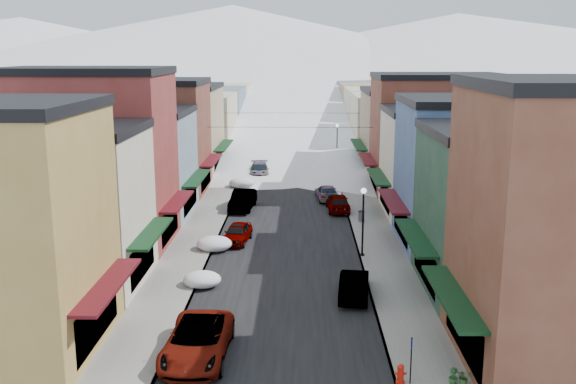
{
  "coord_description": "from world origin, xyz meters",
  "views": [
    {
      "loc": [
        1.07,
        -23.18,
        13.52
      ],
      "look_at": [
        0.0,
        29.15,
        2.03
      ],
      "focal_mm": 40.0,
      "sensor_mm": 36.0,
      "label": 1
    }
  ],
  "objects_px": {
    "car_dark_hatch": "(243,200)",
    "trash_can": "(361,216)",
    "streetlamp_near": "(363,213)",
    "car_silver_sedan": "(237,233)",
    "car_white_suv": "(197,341)",
    "car_green_sedan": "(354,284)",
    "fire_hydrant": "(400,375)"
  },
  "relations": [
    {
      "from": "streetlamp_near",
      "to": "car_silver_sedan",
      "type": "bearing_deg",
      "value": 159.17
    },
    {
      "from": "car_dark_hatch",
      "to": "fire_hydrant",
      "type": "bearing_deg",
      "value": -68.25
    },
    {
      "from": "car_white_suv",
      "to": "trash_can",
      "type": "bearing_deg",
      "value": 69.33
    },
    {
      "from": "fire_hydrant",
      "to": "car_silver_sedan",
      "type": "bearing_deg",
      "value": 113.21
    },
    {
      "from": "car_dark_hatch",
      "to": "car_green_sedan",
      "type": "height_order",
      "value": "car_dark_hatch"
    },
    {
      "from": "car_white_suv",
      "to": "trash_can",
      "type": "distance_m",
      "value": 25.26
    },
    {
      "from": "car_white_suv",
      "to": "car_green_sedan",
      "type": "relative_size",
      "value": 1.3
    },
    {
      "from": "streetlamp_near",
      "to": "car_green_sedan",
      "type": "bearing_deg",
      "value": -98.87
    },
    {
      "from": "car_white_suv",
      "to": "fire_hydrant",
      "type": "height_order",
      "value": "car_white_suv"
    },
    {
      "from": "car_silver_sedan",
      "to": "car_dark_hatch",
      "type": "bearing_deg",
      "value": 100.52
    },
    {
      "from": "car_white_suv",
      "to": "trash_can",
      "type": "xyz_separation_m",
      "value": [
        9.49,
        23.41,
        -0.23
      ]
    },
    {
      "from": "car_silver_sedan",
      "to": "car_green_sedan",
      "type": "height_order",
      "value": "car_green_sedan"
    },
    {
      "from": "car_green_sedan",
      "to": "trash_can",
      "type": "xyz_separation_m",
      "value": [
        1.86,
        15.89,
        -0.16
      ]
    },
    {
      "from": "car_silver_sedan",
      "to": "fire_hydrant",
      "type": "relative_size",
      "value": 4.78
    },
    {
      "from": "trash_can",
      "to": "streetlamp_near",
      "type": "bearing_deg",
      "value": -94.87
    },
    {
      "from": "car_white_suv",
      "to": "car_green_sedan",
      "type": "height_order",
      "value": "car_white_suv"
    },
    {
      "from": "car_green_sedan",
      "to": "trash_can",
      "type": "bearing_deg",
      "value": -90.57
    },
    {
      "from": "car_white_suv",
      "to": "car_green_sedan",
      "type": "distance_m",
      "value": 10.71
    },
    {
      "from": "car_silver_sedan",
      "to": "trash_can",
      "type": "distance_m",
      "value": 10.92
    },
    {
      "from": "car_green_sedan",
      "to": "trash_can",
      "type": "height_order",
      "value": "car_green_sedan"
    },
    {
      "from": "car_white_suv",
      "to": "trash_can",
      "type": "relative_size",
      "value": 6.84
    },
    {
      "from": "car_dark_hatch",
      "to": "trash_can",
      "type": "relative_size",
      "value": 5.87
    },
    {
      "from": "car_silver_sedan",
      "to": "streetlamp_near",
      "type": "distance_m",
      "value": 9.6
    },
    {
      "from": "car_green_sedan",
      "to": "fire_hydrant",
      "type": "relative_size",
      "value": 5.32
    },
    {
      "from": "car_white_suv",
      "to": "car_dark_hatch",
      "type": "height_order",
      "value": "car_dark_hatch"
    },
    {
      "from": "car_white_suv",
      "to": "car_dark_hatch",
      "type": "distance_m",
      "value": 27.87
    },
    {
      "from": "fire_hydrant",
      "to": "streetlamp_near",
      "type": "distance_m",
      "value": 17.16
    },
    {
      "from": "car_silver_sedan",
      "to": "fire_hydrant",
      "type": "xyz_separation_m",
      "value": [
        8.7,
        -20.29,
        -0.16
      ]
    },
    {
      "from": "car_green_sedan",
      "to": "fire_hydrant",
      "type": "height_order",
      "value": "car_green_sedan"
    },
    {
      "from": "car_silver_sedan",
      "to": "car_dark_hatch",
      "type": "height_order",
      "value": "car_dark_hatch"
    },
    {
      "from": "car_white_suv",
      "to": "streetlamp_near",
      "type": "distance_m",
      "value": 17.18
    },
    {
      "from": "car_dark_hatch",
      "to": "car_green_sedan",
      "type": "distance_m",
      "value": 21.9
    }
  ]
}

